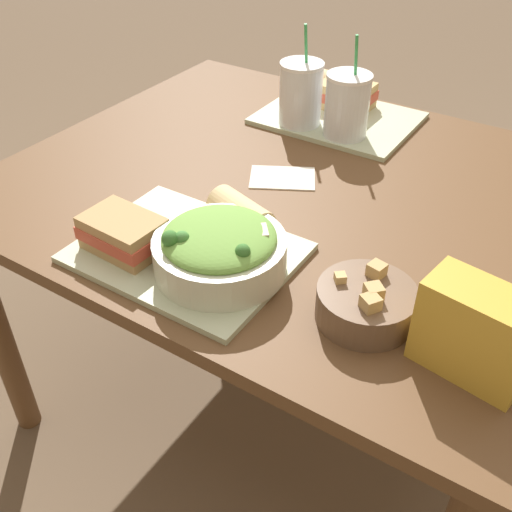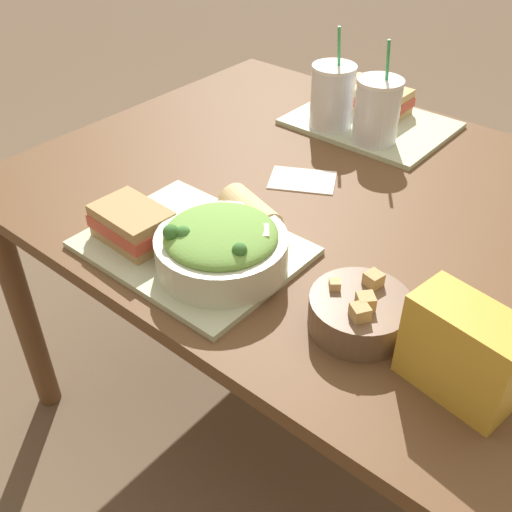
{
  "view_description": "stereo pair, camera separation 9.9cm",
  "coord_description": "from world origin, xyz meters",
  "views": [
    {
      "loc": [
        0.54,
        -0.98,
        1.36
      ],
      "look_at": [
        0.11,
        -0.32,
        0.76
      ],
      "focal_mm": 42.0,
      "sensor_mm": 36.0,
      "label": 1
    },
    {
      "loc": [
        0.62,
        -0.92,
        1.36
      ],
      "look_at": [
        0.11,
        -0.32,
        0.76
      ],
      "focal_mm": 42.0,
      "sensor_mm": 36.0,
      "label": 2
    }
  ],
  "objects": [
    {
      "name": "tray_near",
      "position": [
        -0.03,
        -0.33,
        0.71
      ],
      "size": [
        0.38,
        0.29,
        0.01
      ],
      "color": "#B2BC99",
      "rests_on": "dining_table"
    },
    {
      "name": "tray_far",
      "position": [
        -0.06,
        0.33,
        0.71
      ],
      "size": [
        0.38,
        0.29,
        0.01
      ],
      "color": "#B2BC99",
      "rests_on": "dining_table"
    },
    {
      "name": "drink_cup_dark",
      "position": [
        -0.12,
        0.24,
        0.79
      ],
      "size": [
        0.11,
        0.11,
        0.24
      ],
      "color": "silver",
      "rests_on": "tray_far"
    },
    {
      "name": "drink_cup_red",
      "position": [
        0.0,
        0.24,
        0.79
      ],
      "size": [
        0.11,
        0.11,
        0.24
      ],
      "color": "silver",
      "rests_on": "tray_far"
    },
    {
      "name": "chip_bag",
      "position": [
        0.47,
        -0.32,
        0.78
      ],
      "size": [
        0.17,
        0.1,
        0.14
      ],
      "rotation": [
        0.0,
        0.0,
        -0.16
      ],
      "color": "gold",
      "rests_on": "dining_table"
    },
    {
      "name": "baguette_far",
      "position": [
        -0.13,
        0.44,
        0.75
      ],
      "size": [
        0.1,
        0.07,
        0.07
      ],
      "rotation": [
        0.0,
        0.0,
        1.52
      ],
      "color": "#DBBC84",
      "rests_on": "tray_far"
    },
    {
      "name": "soup_bowl",
      "position": [
        0.3,
        -0.31,
        0.74
      ],
      "size": [
        0.16,
        0.16,
        0.08
      ],
      "color": "brown",
      "rests_on": "dining_table"
    },
    {
      "name": "napkin_folded",
      "position": [
        -0.03,
        -0.0,
        0.71
      ],
      "size": [
        0.17,
        0.15,
        0.0
      ],
      "color": "silver",
      "rests_on": "dining_table"
    },
    {
      "name": "sandwich_far",
      "position": [
        -0.07,
        0.39,
        0.75
      ],
      "size": [
        0.14,
        0.11,
        0.06
      ],
      "rotation": [
        0.0,
        0.0,
        -0.01
      ],
      "color": "tan",
      "rests_on": "tray_far"
    },
    {
      "name": "salad_bowl",
      "position": [
        0.05,
        -0.34,
        0.76
      ],
      "size": [
        0.23,
        0.23,
        0.1
      ],
      "color": "beige",
      "rests_on": "tray_near"
    },
    {
      "name": "baguette_near",
      "position": [
        0.02,
        -0.22,
        0.75
      ],
      "size": [
        0.14,
        0.1,
        0.07
      ],
      "rotation": [
        0.0,
        0.0,
        1.27
      ],
      "color": "#DBBC84",
      "rests_on": "tray_near"
    },
    {
      "name": "dining_table",
      "position": [
        0.0,
        0.0,
        0.62
      ],
      "size": [
        1.21,
        1.02,
        0.71
      ],
      "color": "brown",
      "rests_on": "ground_plane"
    },
    {
      "name": "sandwich_near",
      "position": [
        -0.13,
        -0.38,
        0.75
      ],
      "size": [
        0.15,
        0.11,
        0.06
      ],
      "rotation": [
        0.0,
        0.0,
        -0.05
      ],
      "color": "tan",
      "rests_on": "tray_near"
    },
    {
      "name": "ground_plane",
      "position": [
        0.0,
        0.0,
        0.0
      ],
      "size": [
        12.0,
        12.0,
        0.0
      ],
      "primitive_type": "plane",
      "color": "brown"
    }
  ]
}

